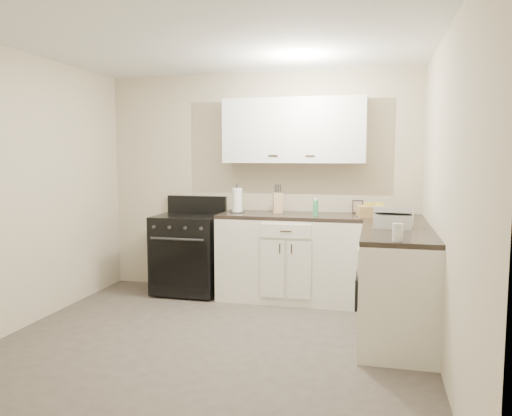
% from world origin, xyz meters
% --- Properties ---
extents(floor, '(3.60, 3.60, 0.00)m').
position_xyz_m(floor, '(0.00, 0.00, 0.00)').
color(floor, '#473F38').
rests_on(floor, ground).
extents(ceiling, '(3.60, 3.60, 0.00)m').
position_xyz_m(ceiling, '(0.00, 0.00, 2.50)').
color(ceiling, white).
rests_on(ceiling, wall_back).
extents(wall_back, '(3.60, 0.00, 3.60)m').
position_xyz_m(wall_back, '(0.00, 1.80, 1.25)').
color(wall_back, beige).
rests_on(wall_back, ground).
extents(wall_right, '(0.00, 3.60, 3.60)m').
position_xyz_m(wall_right, '(1.80, 0.00, 1.25)').
color(wall_right, beige).
rests_on(wall_right, ground).
extents(wall_left, '(0.00, 3.60, 3.60)m').
position_xyz_m(wall_left, '(-1.80, 0.00, 1.25)').
color(wall_left, beige).
rests_on(wall_left, ground).
extents(wall_front, '(3.60, 0.00, 3.60)m').
position_xyz_m(wall_front, '(0.00, -1.80, 1.25)').
color(wall_front, beige).
rests_on(wall_front, ground).
extents(base_cabinets_back, '(1.55, 0.60, 0.90)m').
position_xyz_m(base_cabinets_back, '(0.43, 1.50, 0.45)').
color(base_cabinets_back, white).
rests_on(base_cabinets_back, floor).
extents(base_cabinets_right, '(0.60, 1.90, 0.90)m').
position_xyz_m(base_cabinets_right, '(1.50, 0.85, 0.45)').
color(base_cabinets_right, white).
rests_on(base_cabinets_right, floor).
extents(countertop_back, '(1.55, 0.60, 0.04)m').
position_xyz_m(countertop_back, '(0.43, 1.50, 0.92)').
color(countertop_back, black).
rests_on(countertop_back, base_cabinets_back).
extents(countertop_right, '(0.60, 1.90, 0.04)m').
position_xyz_m(countertop_right, '(1.50, 0.85, 0.92)').
color(countertop_right, black).
rests_on(countertop_right, base_cabinets_right).
extents(upper_cabinets, '(1.55, 0.30, 0.70)m').
position_xyz_m(upper_cabinets, '(0.43, 1.65, 1.84)').
color(upper_cabinets, white).
rests_on(upper_cabinets, wall_back).
extents(stove, '(0.72, 0.62, 0.87)m').
position_xyz_m(stove, '(-0.75, 1.48, 0.46)').
color(stove, black).
rests_on(stove, floor).
extents(knife_block, '(0.13, 0.12, 0.22)m').
position_xyz_m(knife_block, '(0.26, 1.61, 1.05)').
color(knife_block, tan).
rests_on(knife_block, countertop_back).
extents(paper_towel, '(0.14, 0.14, 0.27)m').
position_xyz_m(paper_towel, '(-0.18, 1.51, 1.08)').
color(paper_towel, white).
rests_on(paper_towel, countertop_back).
extents(soap_bottle, '(0.07, 0.07, 0.16)m').
position_xyz_m(soap_bottle, '(0.70, 1.43, 1.02)').
color(soap_bottle, '#3D9F5D').
rests_on(soap_bottle, countertop_back).
extents(picture_frame, '(0.12, 0.04, 0.14)m').
position_xyz_m(picture_frame, '(1.12, 1.76, 1.01)').
color(picture_frame, black).
rests_on(picture_frame, countertop_back).
extents(wicker_basket, '(0.37, 0.29, 0.11)m').
position_xyz_m(wicker_basket, '(1.30, 1.50, 1.00)').
color(wicker_basket, tan).
rests_on(wicker_basket, countertop_right).
extents(countertop_grill, '(0.35, 0.34, 0.12)m').
position_xyz_m(countertop_grill, '(1.47, 0.72, 1.00)').
color(countertop_grill, silver).
rests_on(countertop_grill, countertop_right).
extents(glass_jar, '(0.08, 0.08, 0.13)m').
position_xyz_m(glass_jar, '(1.47, 0.00, 1.01)').
color(glass_jar, silver).
rests_on(glass_jar, countertop_right).
extents(oven_mitt_near, '(0.02, 0.15, 0.26)m').
position_xyz_m(oven_mitt_near, '(1.18, 0.23, 0.46)').
color(oven_mitt_near, black).
rests_on(oven_mitt_near, base_cabinets_right).
extents(oven_mitt_far, '(0.02, 0.15, 0.26)m').
position_xyz_m(oven_mitt_far, '(1.18, 0.47, 0.46)').
color(oven_mitt_far, black).
rests_on(oven_mitt_far, base_cabinets_right).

